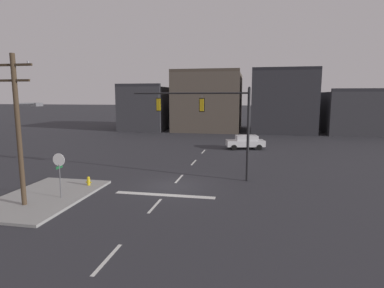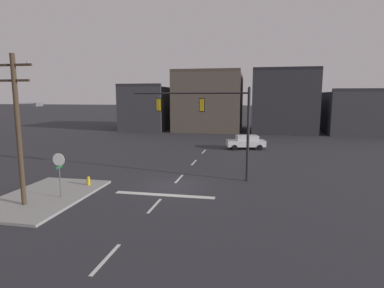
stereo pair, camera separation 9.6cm
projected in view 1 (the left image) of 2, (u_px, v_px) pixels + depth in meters
The scene contains 10 objects.
ground_plane at pixel (173, 186), 21.68m from camera, with size 400.00×400.00×0.00m, color #2B2B30.
sidewalk_near_corner at pixel (44, 197), 19.09m from camera, with size 5.00×8.00×0.15m, color gray.
stop_bar_paint at pixel (165, 195), 19.74m from camera, with size 6.40×0.50×0.01m, color silver.
lane_centreline at pixel (179, 179), 23.62m from camera, with size 0.16×26.40×0.01m.
signal_mast_near_side at pixel (212, 115), 23.11m from camera, with size 8.97×1.05×6.81m.
stop_sign at pixel (59, 165), 18.51m from camera, with size 0.76×0.64×2.83m.
car_lot_nearside at pixel (246, 142), 36.90m from camera, with size 4.69×2.72×1.61m.
utility_pole at pixel (20, 125), 17.03m from camera, with size 2.20×2.09×8.36m.
fire_hydrant at pixel (89, 183), 21.39m from camera, with size 0.40×0.30×0.75m.
building_row at pixel (258, 106), 55.69m from camera, with size 56.53×13.45×10.65m.
Camera 1 is at (5.26, -20.38, 6.13)m, focal length 29.46 mm.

